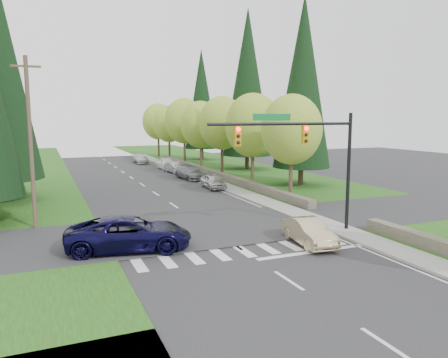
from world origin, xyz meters
TOP-DOWN VIEW (x-y plane):
  - ground at (0.00, 0.00)m, footprint 120.00×120.00m
  - grass_east at (13.00, 20.00)m, footprint 14.00×110.00m
  - cross_street at (0.00, 8.00)m, footprint 120.00×8.00m
  - sidewalk_east at (6.90, 22.00)m, footprint 1.80×80.00m
  - curb_east at (6.05, 22.00)m, footprint 0.20×80.00m
  - stone_wall_north at (8.60, 30.00)m, footprint 0.70×40.00m
  - traffic_signal at (4.37, 4.50)m, footprint 8.70×0.37m
  - utility_pole at (-9.50, 12.00)m, footprint 1.60×0.24m
  - decid_tree_0 at (9.20, 14.00)m, footprint 4.80×4.80m
  - decid_tree_1 at (9.30, 21.00)m, footprint 5.20×5.20m
  - decid_tree_2 at (9.10, 28.00)m, footprint 5.00×5.00m
  - decid_tree_3 at (9.20, 35.00)m, footprint 5.00×5.00m
  - decid_tree_4 at (9.30, 42.00)m, footprint 5.40×5.40m
  - decid_tree_5 at (9.10, 49.00)m, footprint 4.80×4.80m
  - decid_tree_6 at (9.20, 56.00)m, footprint 5.20×5.20m
  - conifer_e_a at (14.00, 20.00)m, footprint 5.44×5.44m
  - conifer_e_b at (15.00, 34.00)m, footprint 6.12×6.12m
  - conifer_e_c at (14.00, 48.00)m, footprint 5.10×5.10m
  - sedan_champagne at (3.61, 3.00)m, footprint 1.88×4.19m
  - suv_navy at (-5.15, 5.57)m, footprint 6.54×3.96m
  - parked_car_a at (5.60, 21.68)m, footprint 1.74×3.96m
  - parked_car_b at (5.60, 28.36)m, footprint 2.45×5.05m
  - parked_car_c at (5.60, 34.04)m, footprint 1.90×4.16m
  - parked_car_d at (5.60, 37.97)m, footprint 1.90×4.48m
  - parked_car_e at (4.20, 46.82)m, footprint 1.81×4.38m

SIDE VIEW (x-z plane):
  - ground at x=0.00m, z-range 0.00..0.00m
  - cross_street at x=0.00m, z-range -0.05..0.05m
  - grass_east at x=13.00m, z-range 0.00..0.06m
  - sidewalk_east at x=6.90m, z-range 0.00..0.13m
  - curb_east at x=6.05m, z-range 0.00..0.13m
  - stone_wall_north at x=8.60m, z-range 0.00..0.70m
  - parked_car_e at x=4.20m, z-range 0.00..1.27m
  - parked_car_c at x=5.60m, z-range 0.00..1.32m
  - parked_car_a at x=5.60m, z-range 0.00..1.33m
  - sedan_champagne at x=3.61m, z-range 0.00..1.34m
  - parked_car_b at x=5.60m, z-range 0.00..1.42m
  - parked_car_d at x=5.60m, z-range 0.00..1.51m
  - suv_navy at x=-5.15m, z-range 0.00..1.70m
  - traffic_signal at x=4.37m, z-range 1.58..8.38m
  - utility_pole at x=-9.50m, z-range 0.14..10.14m
  - decid_tree_5 at x=9.10m, z-range 1.38..9.68m
  - decid_tree_0 at x=9.20m, z-range 1.41..9.78m
  - decid_tree_3 at x=9.20m, z-range 1.39..9.94m
  - decid_tree_1 at x=9.30m, z-range 1.40..10.20m
  - decid_tree_6 at x=9.20m, z-range 1.43..10.30m
  - decid_tree_2 at x=9.10m, z-range 1.52..10.34m
  - decid_tree_4 at x=9.30m, z-range 1.47..10.65m
  - conifer_e_c at x=14.00m, z-range 0.89..17.69m
  - conifer_e_a at x=14.00m, z-range 0.89..18.69m
  - conifer_e_b at x=15.00m, z-range 0.89..20.69m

